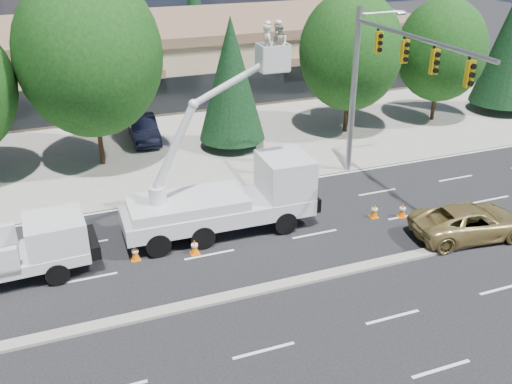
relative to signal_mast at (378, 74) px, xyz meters
name	(u,v)px	position (x,y,z in m)	size (l,w,h in m)	color
ground	(233,297)	(-10.03, -7.04, -6.06)	(140.00, 140.00, 0.00)	black
concrete_apron	(139,131)	(-10.03, 12.96, -6.05)	(140.00, 22.00, 0.01)	gray
road_median	(233,296)	(-10.03, -7.04, -6.00)	(120.00, 0.55, 0.12)	gray
strip_mall	(114,58)	(-10.03, 22.93, -3.23)	(50.40, 15.40, 5.50)	tan
tree_front_d	(89,54)	(-13.03, 7.96, 0.34)	(7.87, 7.87, 10.92)	#332114
tree_front_e	(231,79)	(-5.03, 7.96, -1.76)	(4.07, 4.07, 8.02)	#332114
tree_front_f	(351,52)	(2.97, 7.96, -0.72)	(6.58, 6.58, 9.12)	#332114
tree_front_g	(441,50)	(9.97, 7.96, -1.15)	(6.04, 6.04, 8.38)	#332114
tree_front_h	(511,44)	(15.97, 7.96, -1.18)	(4.61, 4.61, 9.09)	#332114
tree_back_c	(194,13)	(-0.03, 34.96, -1.91)	(3.92, 3.92, 7.73)	#332114
signal_mast	(378,74)	(0.00, 0.00, 0.00)	(2.76, 10.16, 9.00)	gray
utility_pickup	(19,257)	(-17.52, -2.82, -5.08)	(6.28, 2.67, 2.37)	silver
bucket_truck	(235,190)	(-8.23, -2.06, -4.06)	(8.64, 2.91, 9.29)	silver
traffic_cone_b	(135,253)	(-13.05, -3.11, -5.72)	(0.40, 0.40, 0.70)	orange
traffic_cone_c	(195,247)	(-10.59, -3.53, -5.72)	(0.40, 0.40, 0.70)	orange
traffic_cone_d	(374,211)	(-1.65, -3.37, -5.72)	(0.40, 0.40, 0.70)	orange
traffic_cone_e	(402,210)	(-0.35, -3.78, -5.72)	(0.40, 0.40, 0.70)	orange
minivan	(470,222)	(1.38, -6.44, -5.32)	(2.46, 5.33, 1.48)	tan
parked_car_east	(143,129)	(-10.03, 11.02, -5.28)	(1.64, 4.70, 1.55)	black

